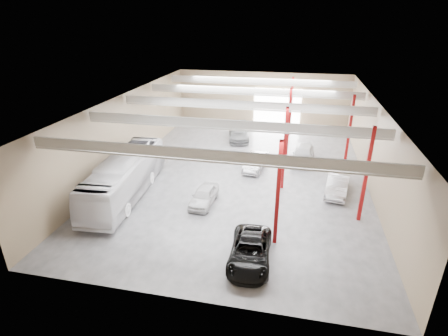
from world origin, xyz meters
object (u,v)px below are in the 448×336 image
at_px(car_row_c, 239,132).
at_px(car_row_a, 204,196).
at_px(car_row_b, 255,162).
at_px(car_right_far, 303,154).
at_px(black_sedan, 250,251).
at_px(car_right_near, 338,184).
at_px(coach_bus, 125,176).

bearing_deg(car_row_c, car_row_a, -101.46).
xyz_separation_m(car_row_b, car_right_far, (4.43, 2.86, 0.12)).
relative_size(black_sedan, car_right_far, 1.05).
distance_m(car_row_c, car_right_far, 9.34).
distance_m(car_row_b, car_right_near, 8.04).
bearing_deg(coach_bus, car_row_a, -4.77).
bearing_deg(black_sedan, car_row_b, 93.33).
bearing_deg(car_row_b, coach_bus, -135.31).
bearing_deg(car_row_a, car_row_b, 70.78).
bearing_deg(car_row_b, car_row_c, 116.78).
xyz_separation_m(car_row_a, car_right_far, (7.50, 10.36, 0.16)).
height_order(car_row_b, car_right_near, car_right_near).
height_order(car_row_a, car_right_near, car_right_near).
xyz_separation_m(car_right_near, car_right_far, (-2.80, 6.37, 0.06)).
bearing_deg(car_row_a, black_sedan, -51.20).
relative_size(coach_bus, car_row_b, 2.74).
height_order(black_sedan, car_right_near, car_right_near).
bearing_deg(coach_bus, car_right_near, 8.84).
bearing_deg(car_right_near, car_row_b, 163.71).
height_order(coach_bus, car_right_near, coach_bus).
bearing_deg(car_right_far, black_sedan, -93.84).
height_order(car_row_a, car_row_b, car_row_b).
xyz_separation_m(black_sedan, car_right_far, (3.00, 16.60, 0.12)).
bearing_deg(car_right_far, car_row_a, -119.51).
bearing_deg(car_row_b, black_sedan, -77.28).
relative_size(black_sedan, car_row_a, 1.30).
bearing_deg(car_right_far, car_right_near, -59.86).
height_order(coach_bus, car_right_far, coach_bus).
bearing_deg(car_row_a, car_right_far, 57.10).
height_order(car_right_near, car_right_far, car_right_far).
bearing_deg(car_row_c, car_row_b, -81.44).
xyz_separation_m(car_row_c, car_right_near, (10.30, -11.92, -0.04)).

